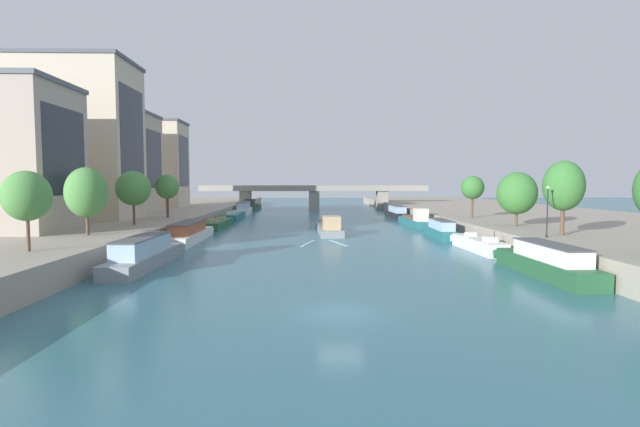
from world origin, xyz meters
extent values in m
plane|color=#336675|center=(0.00, 0.00, 0.00)|extent=(400.00, 400.00, 0.00)
cube|color=gray|center=(-36.36, 55.00, 1.08)|extent=(36.00, 170.00, 2.15)
cube|color=gray|center=(36.36, 55.00, 1.08)|extent=(36.00, 170.00, 2.15)
cube|color=gray|center=(1.30, 42.26, 0.46)|extent=(3.44, 16.22, 0.93)
cube|color=gray|center=(1.10, 50.68, 0.56)|extent=(2.93, 1.27, 0.83)
cube|color=gray|center=(1.30, 42.26, 0.96)|extent=(3.50, 16.22, 0.06)
cube|color=tan|center=(1.43, 36.77, 1.88)|extent=(2.36, 3.28, 1.78)
cube|color=black|center=(1.39, 38.39, 2.15)|extent=(1.83, 0.07, 0.50)
cube|color=brown|center=(1.26, 43.87, 1.17)|extent=(2.58, 8.45, 0.36)
cylinder|color=#232328|center=(1.87, 37.42, 1.54)|extent=(0.07, 0.07, 1.10)
cube|color=#A5D1DB|center=(1.88, 29.93, 0.01)|extent=(2.14, 5.83, 0.03)
cube|color=#A5D1DB|center=(-1.72, 29.84, 0.01)|extent=(1.86, 5.90, 0.03)
cube|color=gray|center=(-15.84, 14.78, 0.56)|extent=(2.74, 13.82, 1.12)
cube|color=gray|center=(-15.74, 22.02, 0.67)|extent=(2.44, 1.27, 0.93)
cube|color=gray|center=(-15.84, 14.78, 1.15)|extent=(2.79, 13.83, 0.06)
cube|color=#9EBCD6|center=(-15.85, 14.09, 1.90)|extent=(2.21, 8.85, 1.44)
cube|color=#4C4C51|center=(-15.85, 14.09, 2.66)|extent=(2.37, 9.12, 0.08)
cylinder|color=#232328|center=(-15.52, 10.63, 1.73)|extent=(0.07, 0.07, 1.10)
cube|color=silver|center=(-16.37, 31.81, 0.57)|extent=(2.91, 14.87, 1.15)
cube|color=silver|center=(-16.43, 39.59, 0.69)|extent=(2.67, 1.26, 0.94)
cube|color=silver|center=(-16.37, 31.81, 1.18)|extent=(2.97, 14.87, 0.06)
cube|color=#9E5133|center=(-16.37, 31.07, 1.83)|extent=(2.37, 9.52, 1.24)
cube|color=#4C4C51|center=(-16.37, 31.07, 2.49)|extent=(2.54, 9.81, 0.08)
cylinder|color=#232328|center=(-15.92, 27.36, 1.76)|extent=(0.07, 0.07, 1.10)
cube|color=#235633|center=(-16.14, 49.17, 0.57)|extent=(2.57, 12.26, 1.15)
cube|color=#235633|center=(-16.04, 55.63, 0.69)|extent=(2.28, 1.28, 0.94)
cube|color=#235633|center=(-16.14, 49.17, 1.18)|extent=(2.62, 12.27, 0.06)
cube|color=tan|center=(-16.10, 51.86, 1.41)|extent=(1.20, 0.92, 0.40)
cube|color=tan|center=(-16.20, 45.74, 1.45)|extent=(1.32, 1.12, 0.48)
cylinder|color=#232328|center=(-15.85, 45.49, 1.76)|extent=(0.07, 0.07, 1.10)
cube|color=#23666B|center=(-16.44, 66.22, 0.62)|extent=(3.12, 13.82, 1.23)
cube|color=#23666B|center=(-16.58, 73.45, 0.74)|extent=(2.74, 1.31, 0.98)
cube|color=#23666B|center=(-16.44, 66.22, 1.26)|extent=(3.18, 13.82, 0.06)
cube|color=beige|center=(-16.49, 69.25, 1.49)|extent=(1.45, 0.93, 0.40)
cube|color=beige|center=(-16.36, 62.37, 1.53)|extent=(1.59, 1.13, 0.48)
cylinder|color=#232328|center=(-15.93, 62.10, 1.84)|extent=(0.07, 0.07, 1.10)
cube|color=silver|center=(-16.61, 82.28, 0.59)|extent=(3.26, 14.32, 1.18)
cube|color=silver|center=(-16.88, 89.73, 0.71)|extent=(2.65, 1.34, 0.96)
cube|color=silver|center=(-16.61, 82.28, 1.21)|extent=(3.32, 14.32, 0.06)
cube|color=#9EBCD6|center=(-16.58, 81.56, 2.04)|extent=(2.58, 9.18, 1.60)
cube|color=#4C4C51|center=(-16.58, 81.56, 2.88)|extent=(2.76, 9.46, 0.08)
cylinder|color=#232328|center=(-16.04, 78.03, 1.79)|extent=(0.07, 0.07, 1.10)
cube|color=#235633|center=(-16.66, 99.73, 0.52)|extent=(3.32, 15.44, 1.05)
cube|color=#235633|center=(-16.63, 107.80, 0.63)|extent=(3.10, 1.24, 0.89)
cube|color=#235633|center=(-16.66, 99.73, 1.08)|extent=(3.38, 15.44, 0.06)
cube|color=#38383D|center=(-16.68, 94.49, 2.09)|extent=(2.46, 3.10, 1.97)
cube|color=black|center=(-16.68, 96.04, 2.39)|extent=(1.96, 0.04, 0.55)
cube|color=brown|center=(-16.66, 101.28, 1.29)|extent=(2.57, 8.03, 0.36)
cylinder|color=#232328|center=(-16.19, 95.10, 1.66)|extent=(0.07, 0.07, 1.10)
cube|color=#235633|center=(16.71, 9.82, 0.64)|extent=(2.65, 12.27, 1.29)
cube|color=#235633|center=(16.62, 16.29, 0.77)|extent=(2.37, 1.30, 1.01)
cube|color=#235633|center=(16.71, 9.82, 1.32)|extent=(2.70, 12.27, 0.06)
cube|color=white|center=(16.72, 9.21, 1.94)|extent=(2.14, 7.86, 1.19)
cube|color=#4C4C51|center=(16.72, 9.21, 2.58)|extent=(2.29, 8.09, 0.08)
cylinder|color=#232328|center=(17.13, 6.16, 1.90)|extent=(0.07, 0.07, 1.10)
cube|color=silver|center=(16.39, 23.02, 0.65)|extent=(2.50, 10.11, 1.30)
cube|color=silver|center=(16.19, 28.38, 0.78)|extent=(2.05, 1.34, 1.02)
cube|color=silver|center=(16.39, 23.02, 1.33)|extent=(2.54, 10.11, 0.06)
cube|color=white|center=(16.31, 25.22, 1.56)|extent=(1.09, 0.94, 0.40)
cube|color=white|center=(16.50, 20.21, 1.60)|extent=(1.20, 1.14, 0.48)
cylinder|color=#232328|center=(16.83, 20.02, 1.91)|extent=(0.07, 0.07, 1.10)
cube|color=#23666B|center=(15.86, 35.46, 0.55)|extent=(2.46, 11.30, 1.09)
cube|color=#23666B|center=(16.04, 41.43, 0.66)|extent=(2.05, 1.29, 0.91)
cube|color=#23666B|center=(15.86, 35.46, 1.12)|extent=(2.51, 11.30, 0.06)
cube|color=#9EBCD6|center=(15.84, 34.90, 1.75)|extent=(1.96, 7.24, 1.19)
cube|color=#4C4C51|center=(15.84, 34.90, 2.38)|extent=(2.09, 7.46, 0.08)
cylinder|color=#232328|center=(16.08, 32.08, 1.70)|extent=(0.07, 0.07, 1.10)
cube|color=#23666B|center=(16.29, 52.36, 0.55)|extent=(2.56, 13.66, 1.10)
cube|color=#23666B|center=(16.26, 59.53, 0.66)|extent=(2.38, 1.24, 0.92)
cube|color=#23666B|center=(16.29, 52.36, 1.13)|extent=(2.61, 13.66, 0.06)
cube|color=beige|center=(16.30, 47.72, 2.16)|extent=(1.89, 2.74, 1.99)
cube|color=black|center=(16.30, 49.10, 2.46)|extent=(1.50, 0.04, 0.56)
cube|color=brown|center=(16.28, 53.72, 1.34)|extent=(1.98, 7.10, 0.36)
cylinder|color=#232328|center=(16.68, 48.27, 1.71)|extent=(0.07, 0.07, 1.10)
cube|color=black|center=(16.42, 68.39, 0.62)|extent=(2.60, 12.92, 1.23)
cube|color=black|center=(16.34, 75.19, 0.74)|extent=(2.34, 1.28, 0.99)
cube|color=black|center=(16.42, 68.39, 1.26)|extent=(2.65, 12.92, 0.06)
cube|color=#9EBCD6|center=(16.42, 67.75, 1.94)|extent=(2.11, 8.27, 1.29)
cube|color=#4C4C51|center=(16.42, 67.75, 2.63)|extent=(2.26, 8.52, 0.08)
cylinder|color=#232328|center=(16.83, 64.53, 1.84)|extent=(0.07, 0.07, 1.10)
cylinder|color=brown|center=(-22.56, 9.40, 3.71)|extent=(0.25, 0.25, 3.11)
ellipsoid|color=#4C8942|center=(-22.56, 9.40, 6.28)|extent=(3.40, 3.40, 3.73)
cylinder|color=brown|center=(-23.26, 20.12, 3.56)|extent=(0.32, 0.32, 2.81)
ellipsoid|color=#4C8942|center=(-23.26, 20.12, 6.31)|extent=(3.94, 3.94, 4.89)
cylinder|color=brown|center=(-22.95, 31.39, 3.80)|extent=(0.28, 0.28, 3.29)
ellipsoid|color=#4C8942|center=(-22.95, 31.39, 6.59)|extent=(4.10, 4.10, 4.19)
cylinder|color=brown|center=(-22.47, 43.38, 3.92)|extent=(0.39, 0.39, 3.54)
ellipsoid|color=#4C8942|center=(-22.47, 43.38, 6.68)|extent=(3.38, 3.38, 3.57)
cylinder|color=brown|center=(22.95, 18.76, 3.89)|extent=(0.39, 0.39, 3.49)
ellipsoid|color=#387533|center=(22.95, 18.76, 6.97)|extent=(3.80, 3.80, 4.85)
cylinder|color=brown|center=(22.92, 28.55, 3.41)|extent=(0.31, 0.31, 2.52)
ellipsoid|color=#387533|center=(22.92, 28.55, 6.04)|extent=(4.56, 4.56, 4.99)
cylinder|color=brown|center=(22.45, 41.92, 3.89)|extent=(0.36, 0.36, 3.47)
ellipsoid|color=#387533|center=(22.45, 41.92, 6.56)|extent=(3.31, 3.31, 3.43)
cylinder|color=black|center=(20.50, 16.98, 4.41)|extent=(0.11, 0.11, 4.52)
sphere|color=#EAE5C6|center=(20.50, 16.98, 6.81)|extent=(0.28, 0.28, 0.28)
cylinder|color=black|center=(20.50, 16.98, 2.25)|extent=(0.22, 0.22, 0.20)
cube|color=#232833|center=(-27.23, 24.17, 10.51)|extent=(0.04, 8.35, 9.12)
cube|color=beige|center=(-34.12, 40.43, 12.91)|extent=(15.71, 10.65, 21.52)
cube|color=#4C515B|center=(-34.12, 40.43, 23.92)|extent=(16.18, 10.96, 0.50)
cube|color=#232833|center=(-26.25, 40.43, 13.99)|extent=(0.04, 8.52, 12.91)
cube|color=#B2A38E|center=(-34.12, 58.05, 10.58)|extent=(10.14, 9.84, 16.85)
cube|color=#565B66|center=(-34.12, 58.05, 19.25)|extent=(10.45, 10.14, 0.50)
cube|color=#232833|center=(-29.03, 58.05, 11.42)|extent=(0.04, 7.87, 10.11)
cube|color=beige|center=(-34.12, 73.26, 10.91)|extent=(12.53, 9.17, 17.52)
cube|color=#4C515B|center=(-34.12, 73.26, 19.92)|extent=(12.91, 9.44, 0.50)
cube|color=#232833|center=(-27.83, 73.26, 11.79)|extent=(0.04, 7.33, 10.51)
cube|color=gray|center=(0.00, 98.62, 5.38)|extent=(60.72, 4.40, 0.60)
cube|color=gray|center=(0.00, 96.62, 6.13)|extent=(60.72, 0.30, 0.90)
cube|color=gray|center=(0.00, 100.62, 6.13)|extent=(60.72, 0.30, 0.90)
cube|color=gray|center=(-18.36, 98.62, 2.54)|extent=(2.80, 3.60, 5.08)
cube|color=gray|center=(0.00, 98.62, 2.54)|extent=(2.80, 3.60, 5.08)
cube|color=gray|center=(18.36, 98.62, 2.54)|extent=(2.80, 3.60, 5.08)
camera|label=1|loc=(-1.84, -25.21, 7.24)|focal=25.90mm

